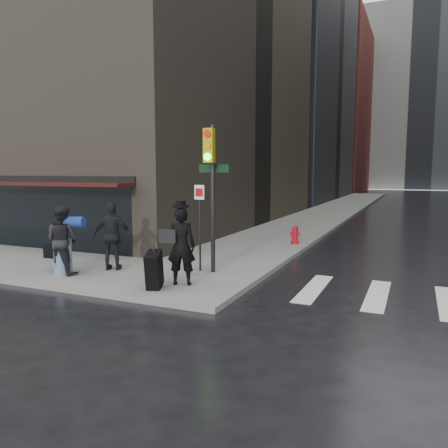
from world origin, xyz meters
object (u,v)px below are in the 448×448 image
(man_greycoat, at_px, (113,236))
(traffic_light, at_px, (210,179))
(man_overcoat, at_px, (176,250))
(fire_hydrant, at_px, (295,236))
(man_jeans, at_px, (62,240))

(man_greycoat, relative_size, traffic_light, 0.48)
(man_overcoat, bearing_deg, traffic_light, -115.84)
(fire_hydrant, bearing_deg, man_overcoat, -98.44)
(man_greycoat, distance_m, traffic_light, 3.42)
(man_overcoat, relative_size, traffic_light, 0.53)
(man_overcoat, xyz_separation_m, man_greycoat, (-2.64, 0.83, 0.08))
(traffic_light, bearing_deg, fire_hydrant, 81.53)
(traffic_light, relative_size, fire_hydrant, 5.68)
(man_overcoat, xyz_separation_m, traffic_light, (0.18, 1.69, 1.80))
(man_greycoat, distance_m, fire_hydrant, 7.87)
(man_overcoat, bearing_deg, man_jeans, -16.61)
(man_jeans, distance_m, traffic_light, 4.58)
(traffic_light, distance_m, fire_hydrant, 6.54)
(man_greycoat, relative_size, fire_hydrant, 2.72)
(man_greycoat, xyz_separation_m, fire_hydrant, (3.78, 6.86, -0.68))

